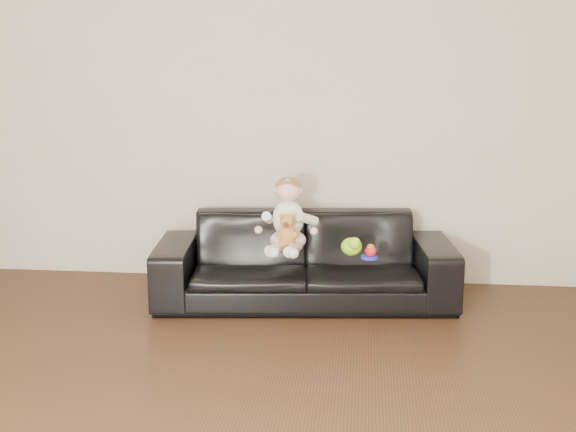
# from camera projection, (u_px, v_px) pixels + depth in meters

# --- Properties ---
(wall_back) EXTENTS (5.00, 0.00, 5.00)m
(wall_back) POSITION_uv_depth(u_px,v_px,m) (232.00, 99.00, 5.08)
(wall_back) COLOR beige
(wall_back) RESTS_ON ground
(sofa) EXTENTS (2.00, 0.95, 0.56)m
(sofa) POSITION_uv_depth(u_px,v_px,m) (305.00, 259.00, 4.75)
(sofa) COLOR black
(sofa) RESTS_ON floor
(baby) EXTENTS (0.36, 0.43, 0.47)m
(baby) POSITION_uv_depth(u_px,v_px,m) (288.00, 218.00, 4.59)
(baby) COLOR silver
(baby) RESTS_ON sofa
(teddy_bear) EXTENTS (0.14, 0.14, 0.21)m
(teddy_bear) POSITION_uv_depth(u_px,v_px,m) (287.00, 231.00, 4.46)
(teddy_bear) COLOR #B77634
(teddy_bear) RESTS_ON sofa
(toy_green) EXTENTS (0.15, 0.18, 0.11)m
(toy_green) POSITION_uv_depth(u_px,v_px,m) (351.00, 247.00, 4.50)
(toy_green) COLOR #98EC1B
(toy_green) RESTS_ON sofa
(toy_rattle) EXTENTS (0.09, 0.09, 0.07)m
(toy_rattle) POSITION_uv_depth(u_px,v_px,m) (371.00, 252.00, 4.45)
(toy_rattle) COLOR red
(toy_rattle) RESTS_ON sofa
(toy_blue_disc) EXTENTS (0.13, 0.13, 0.01)m
(toy_blue_disc) POSITION_uv_depth(u_px,v_px,m) (370.00, 257.00, 4.43)
(toy_blue_disc) COLOR #1929CD
(toy_blue_disc) RESTS_ON sofa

